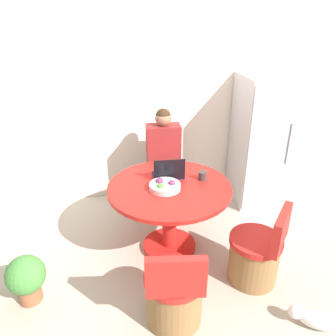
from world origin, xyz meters
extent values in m
plane|color=#B2A899|center=(0.00, 0.00, 0.00)|extent=(12.00, 12.00, 0.00)
cube|color=silver|center=(0.00, 1.53, 1.30)|extent=(7.00, 0.06, 2.60)
cube|color=silver|center=(1.22, 1.15, 0.83)|extent=(0.63, 0.65, 1.66)
cube|color=#AFB2B5|center=(1.22, 0.82, 0.83)|extent=(0.60, 0.01, 1.56)
cylinder|color=gray|center=(1.41, 0.80, 0.91)|extent=(0.02, 0.02, 0.50)
cylinder|color=red|center=(-0.09, 0.27, 0.03)|extent=(0.57, 0.57, 0.05)
cylinder|color=red|center=(-0.09, 0.27, 0.39)|extent=(0.15, 0.15, 0.67)
cylinder|color=red|center=(-0.09, 0.27, 0.74)|extent=(1.24, 1.24, 0.04)
cylinder|color=olive|center=(0.62, -0.29, 0.21)|extent=(0.46, 0.46, 0.41)
cylinder|color=red|center=(0.62, -0.29, 0.44)|extent=(0.49, 0.49, 0.06)
cube|color=red|center=(0.78, -0.41, 0.64)|extent=(0.33, 0.39, 0.34)
cylinder|color=olive|center=(-0.19, -0.63, 0.21)|extent=(0.46, 0.46, 0.41)
cylinder|color=red|center=(-0.19, -0.63, 0.44)|extent=(0.49, 0.49, 0.06)
cube|color=red|center=(-0.21, -0.82, 0.64)|extent=(0.44, 0.12, 0.34)
cube|color=#2D2D38|center=(-0.04, 1.21, 0.23)|extent=(0.28, 0.16, 0.47)
cube|color=#2D2D38|center=(-0.04, 1.15, 0.54)|extent=(0.32, 0.36, 0.14)
cube|color=maroon|center=(-0.04, 1.07, 0.87)|extent=(0.40, 0.22, 0.52)
sphere|color=#936B51|center=(-0.04, 1.07, 1.21)|extent=(0.19, 0.19, 0.19)
sphere|color=#382314|center=(-0.04, 1.07, 1.24)|extent=(0.18, 0.18, 0.18)
cube|color=#141947|center=(-0.08, 0.49, 0.77)|extent=(0.32, 0.20, 0.02)
cube|color=black|center=(-0.08, 0.39, 0.89)|extent=(0.32, 0.01, 0.21)
cylinder|color=beige|center=(-0.15, 0.22, 0.79)|extent=(0.31, 0.31, 0.05)
sphere|color=#7A2D5B|center=(-0.08, 0.22, 0.82)|extent=(0.07, 0.07, 0.07)
sphere|color=#7A2D5B|center=(-0.19, 0.27, 0.82)|extent=(0.08, 0.08, 0.08)
sphere|color=#4C9333|center=(-0.19, 0.17, 0.82)|extent=(0.07, 0.07, 0.07)
cylinder|color=#383333|center=(0.26, 0.36, 0.81)|extent=(0.09, 0.09, 0.09)
ellipsoid|color=white|center=(0.95, -0.90, 0.08)|extent=(0.35, 0.27, 0.16)
sphere|color=white|center=(0.79, -0.81, 0.11)|extent=(0.12, 0.12, 0.12)
cylinder|color=#935638|center=(-1.42, -0.25, 0.07)|extent=(0.20, 0.20, 0.15)
sphere|color=#47893D|center=(-1.42, -0.25, 0.29)|extent=(0.34, 0.34, 0.34)
camera|label=1|loc=(-0.53, -2.54, 2.33)|focal=35.00mm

